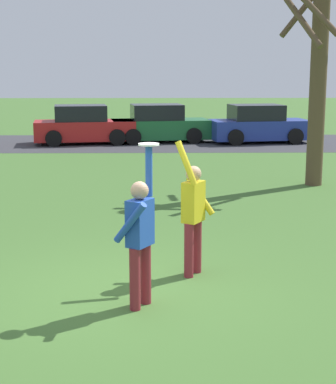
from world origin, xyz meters
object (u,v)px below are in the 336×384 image
object	(u,v)px
parked_car_red	(84,126)
frisbee_disc	(149,144)
parked_car_green	(159,125)
person_defender	(193,211)
bare_tree_tall	(318,56)
parked_car_blue	(258,125)
person_catcher	(140,233)

from	to	relation	value
parked_car_red	frisbee_disc	bearing A→B (deg)	-89.27
frisbee_disc	parked_car_green	size ratio (longest dim) A/B	0.06
person_defender	parked_car_green	xyz separation A→B (m)	(-0.42, 17.38, -0.25)
person_defender	bare_tree_tall	world-z (taller)	bare_tree_tall
parked_car_green	parked_car_blue	size ratio (longest dim) A/B	1.00
parked_car_green	bare_tree_tall	world-z (taller)	bare_tree_tall
person_defender	parked_car_blue	world-z (taller)	person_defender
frisbee_disc	bare_tree_tall	bearing A→B (deg)	62.96
person_defender	person_catcher	bearing A→B (deg)	-0.00
frisbee_disc	parked_car_blue	distance (m)	18.73
parked_car_red	bare_tree_tall	size ratio (longest dim) A/B	0.68
parked_car_green	person_defender	bearing A→B (deg)	-97.20
bare_tree_tall	person_catcher	bearing A→B (deg)	-117.13
frisbee_disc	bare_tree_tall	xyz separation A→B (m)	(4.26, 8.35, 1.27)
person_defender	parked_car_green	bearing A→B (deg)	-147.70
parked_car_red	parked_car_green	size ratio (longest dim) A/B	1.00
person_catcher	person_defender	xyz separation A→B (m)	(0.75, 1.25, -0.00)
person_defender	parked_car_red	xyz separation A→B (m)	(-3.57, 16.86, -0.25)
person_catcher	bare_tree_tall	world-z (taller)	bare_tree_tall
parked_car_blue	bare_tree_tall	xyz separation A→B (m)	(-0.12, -9.81, 2.64)
frisbee_disc	person_catcher	bearing A→B (deg)	-120.93
frisbee_disc	parked_car_red	world-z (taller)	frisbee_disc
parked_car_red	parked_car_blue	bearing A→B (deg)	-6.68
person_defender	frisbee_disc	size ratio (longest dim) A/B	7.65
bare_tree_tall	person_defender	bearing A→B (deg)	-116.45
person_catcher	frisbee_disc	bearing A→B (deg)	0.00
person_catcher	frisbee_disc	size ratio (longest dim) A/B	7.78
frisbee_disc	bare_tree_tall	world-z (taller)	bare_tree_tall
parked_car_green	bare_tree_tall	xyz separation A→B (m)	(4.04, -10.09, 2.64)
person_defender	parked_car_red	distance (m)	17.23
parked_car_red	parked_car_green	xyz separation A→B (m)	(3.15, 0.53, 0.00)
parked_car_green	parked_car_blue	xyz separation A→B (m)	(4.16, -0.28, 0.00)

